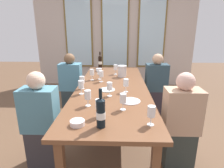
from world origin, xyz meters
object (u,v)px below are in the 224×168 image
(dining_table, at_px, (112,90))
(wine_glass_3, at_px, (88,95))
(wine_glass_0, at_px, (126,83))
(wine_glass_10, at_px, (101,74))
(white_plate_1, at_px, (130,101))
(wine_glass_1, at_px, (151,112))
(white_plate_0, at_px, (107,90))
(tasting_bowl_0, at_px, (77,123))
(wine_glass_5, at_px, (110,87))
(wine_glass_7, at_px, (123,99))
(wine_bottle_1, at_px, (101,112))
(seated_person_1, at_px, (156,86))
(tasting_bowl_1, at_px, (99,70))
(seated_person_2, at_px, (41,123))
(metal_pitcher, at_px, (122,71))
(seated_person_3, at_px, (181,124))
(wine_glass_4, at_px, (92,72))
(wine_bottle_0, at_px, (100,62))
(wine_glass_6, at_px, (116,68))
(seated_person_0, at_px, (71,85))
(wine_glass_2, at_px, (100,72))
(wine_glass_8, at_px, (99,105))
(wine_glass_11, at_px, (82,80))
(wine_glass_9, at_px, (81,85))

(dining_table, height_order, wine_glass_3, wine_glass_3)
(wine_glass_0, xyz_separation_m, wine_glass_10, (-0.36, 0.46, -0.00))
(white_plate_1, relative_size, wine_glass_1, 1.31)
(white_plate_0, xyz_separation_m, tasting_bowl_0, (-0.20, -0.95, 0.02))
(wine_glass_5, bearing_deg, wine_glass_7, -68.66)
(wine_bottle_1, height_order, seated_person_1, seated_person_1)
(tasting_bowl_1, distance_m, seated_person_2, 1.73)
(wine_glass_0, distance_m, seated_person_1, 1.16)
(wine_glass_7, height_order, wine_glass_10, same)
(tasting_bowl_0, bearing_deg, tasting_bowl_1, 90.49)
(white_plate_1, relative_size, metal_pitcher, 1.20)
(white_plate_0, distance_m, wine_glass_7, 0.66)
(seated_person_3, bearing_deg, white_plate_0, 148.08)
(dining_table, height_order, seated_person_2, seated_person_2)
(wine_glass_1, xyz_separation_m, wine_glass_10, (-0.54, 1.31, -0.00))
(tasting_bowl_0, xyz_separation_m, wine_glass_4, (-0.06, 1.44, 0.10))
(wine_bottle_0, distance_m, wine_bottle_1, 2.43)
(white_plate_1, xyz_separation_m, wine_glass_1, (0.14, -0.53, 0.12))
(wine_glass_3, bearing_deg, white_plate_0, 71.88)
(wine_glass_6, bearing_deg, seated_person_1, -0.31)
(wine_glass_1, bearing_deg, tasting_bowl_1, 107.60)
(wine_glass_1, bearing_deg, white_plate_0, 114.82)
(white_plate_0, bearing_deg, tasting_bowl_0, -102.06)
(wine_glass_3, xyz_separation_m, seated_person_0, (-0.53, 1.40, -0.34))
(wine_bottle_1, distance_m, wine_glass_2, 1.51)
(wine_glass_2, bearing_deg, seated_person_2, -117.50)
(white_plate_1, distance_m, metal_pitcher, 1.12)
(seated_person_0, bearing_deg, wine_glass_8, -67.69)
(tasting_bowl_1, height_order, wine_glass_11, wine_glass_11)
(tasting_bowl_0, height_order, seated_person_1, seated_person_1)
(seated_person_0, bearing_deg, seated_person_2, -90.00)
(metal_pitcher, xyz_separation_m, wine_glass_9, (-0.53, -0.88, 0.03))
(wine_glass_2, xyz_separation_m, wine_glass_5, (0.19, -0.77, -0.00))
(seated_person_1, bearing_deg, tasting_bowl_1, 167.15)
(seated_person_2, xyz_separation_m, seated_person_3, (1.54, 0.01, 0.00))
(wine_glass_2, distance_m, seated_person_0, 0.73)
(white_plate_0, distance_m, seated_person_0, 1.14)
(wine_glass_10, bearing_deg, wine_glass_9, -110.23)
(wine_glass_2, relative_size, wine_glass_11, 1.00)
(wine_bottle_0, distance_m, wine_glass_5, 1.70)
(white_plate_1, xyz_separation_m, wine_bottle_0, (-0.51, 1.84, 0.12))
(metal_pitcher, xyz_separation_m, seated_person_2, (-0.92, -1.25, -0.31))
(dining_table, relative_size, wine_glass_9, 15.52)
(tasting_bowl_0, bearing_deg, wine_bottle_1, -5.52)
(wine_glass_0, distance_m, wine_glass_3, 0.63)
(dining_table, bearing_deg, wine_bottle_1, -92.98)
(metal_pitcher, distance_m, wine_bottle_1, 1.70)
(white_plate_1, distance_m, wine_glass_3, 0.49)
(wine_glass_10, relative_size, seated_person_1, 0.16)
(metal_pitcher, bearing_deg, wine_glass_10, -134.90)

